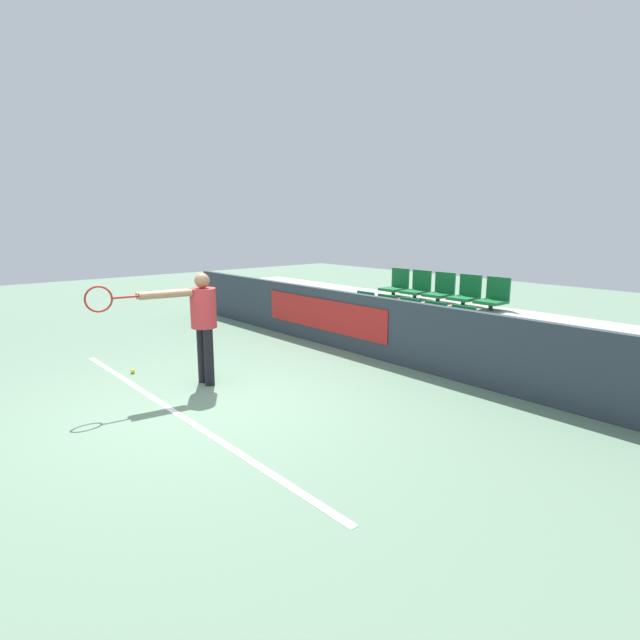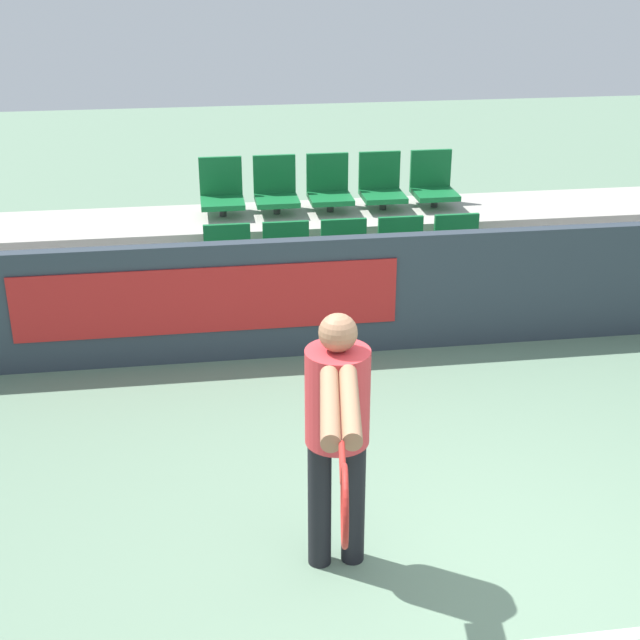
% 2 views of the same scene
% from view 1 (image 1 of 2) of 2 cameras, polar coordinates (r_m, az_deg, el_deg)
% --- Properties ---
extents(ground_plane, '(30.00, 30.00, 0.00)m').
position_cam_1_polar(ground_plane, '(6.35, -13.50, -9.24)').
color(ground_plane, slate).
extents(court_baseline, '(6.07, 0.08, 0.01)m').
position_cam_1_polar(court_baseline, '(6.20, -16.53, -9.86)').
color(court_baseline, white).
rests_on(court_baseline, ground).
extents(barrier_wall, '(11.32, 0.14, 1.01)m').
position_cam_1_polar(barrier_wall, '(8.09, 6.41, -0.85)').
color(barrier_wall, '#2D3842').
rests_on(barrier_wall, ground).
extents(bleacher_tier_front, '(10.92, 0.98, 0.38)m').
position_cam_1_polar(bleacher_tier_front, '(8.57, 9.08, -2.44)').
color(bleacher_tier_front, '#ADA89E').
rests_on(bleacher_tier_front, ground).
extents(bleacher_tier_middle, '(10.92, 0.98, 0.75)m').
position_cam_1_polar(bleacher_tier_middle, '(9.28, 13.01, -0.35)').
color(bleacher_tier_middle, '#ADA89E').
rests_on(bleacher_tier_middle, ground).
extents(stadium_chair_0, '(0.42, 0.44, 0.53)m').
position_cam_1_polar(stadium_chair_0, '(9.27, 4.69, 1.23)').
color(stadium_chair_0, '#333333').
rests_on(stadium_chair_0, bleacher_tier_front).
extents(stadium_chair_1, '(0.42, 0.44, 0.53)m').
position_cam_1_polar(stadium_chair_1, '(8.91, 7.10, 0.79)').
color(stadium_chair_1, '#333333').
rests_on(stadium_chair_1, bleacher_tier_front).
extents(stadium_chair_2, '(0.42, 0.44, 0.53)m').
position_cam_1_polar(stadium_chair_2, '(8.58, 9.71, 0.31)').
color(stadium_chair_2, '#333333').
rests_on(stadium_chair_2, bleacher_tier_front).
extents(stadium_chair_3, '(0.42, 0.44, 0.53)m').
position_cam_1_polar(stadium_chair_3, '(8.26, 12.52, -0.21)').
color(stadium_chair_3, '#333333').
rests_on(stadium_chair_3, bleacher_tier_front).
extents(stadium_chair_4, '(0.42, 0.44, 0.53)m').
position_cam_1_polar(stadium_chair_4, '(7.97, 15.55, -0.77)').
color(stadium_chair_4, '#333333').
rests_on(stadium_chair_4, bleacher_tier_front).
extents(stadium_chair_5, '(0.42, 0.44, 0.53)m').
position_cam_1_polar(stadium_chair_5, '(9.93, 8.69, 3.99)').
color(stadium_chair_5, '#333333').
rests_on(stadium_chair_5, bleacher_tier_middle).
extents(stadium_chair_6, '(0.42, 0.44, 0.53)m').
position_cam_1_polar(stadium_chair_6, '(9.60, 11.08, 3.67)').
color(stadium_chair_6, '#333333').
rests_on(stadium_chair_6, bleacher_tier_middle).
extents(stadium_chair_7, '(0.42, 0.44, 0.53)m').
position_cam_1_polar(stadium_chair_7, '(9.29, 13.64, 3.32)').
color(stadium_chair_7, '#333333').
rests_on(stadium_chair_7, bleacher_tier_middle).
extents(stadium_chair_8, '(0.42, 0.44, 0.53)m').
position_cam_1_polar(stadium_chair_8, '(9.00, 16.36, 2.94)').
color(stadium_chair_8, '#333333').
rests_on(stadium_chair_8, bleacher_tier_middle).
extents(stadium_chair_9, '(0.42, 0.44, 0.53)m').
position_cam_1_polar(stadium_chair_9, '(8.73, 19.25, 2.53)').
color(stadium_chair_9, '#333333').
rests_on(stadium_chair_9, bleacher_tier_middle).
extents(tennis_player, '(0.39, 1.60, 1.52)m').
position_cam_1_polar(tennis_player, '(6.82, -13.78, 0.42)').
color(tennis_player, black).
rests_on(tennis_player, ground).
extents(tennis_ball, '(0.07, 0.07, 0.07)m').
position_cam_1_polar(tennis_ball, '(7.83, -20.63, -5.50)').
color(tennis_ball, '#CCDB33').
rests_on(tennis_ball, ground).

